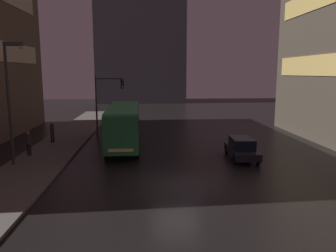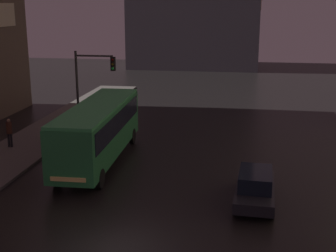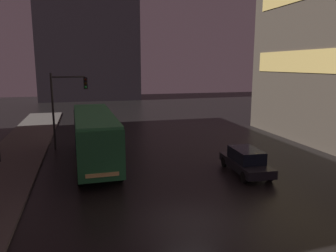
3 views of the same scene
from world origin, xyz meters
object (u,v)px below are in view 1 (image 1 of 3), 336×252
object	(u,v)px
bus_near	(124,122)
street_lamp_sidewalk	(11,85)
pedestrian_near	(52,130)
traffic_light_main	(106,96)
car_taxi	(242,148)
pedestrian_mid	(28,141)

from	to	relation	value
bus_near	street_lamp_sidewalk	world-z (taller)	street_lamp_sidewalk
bus_near	street_lamp_sidewalk	xyz separation A→B (m)	(-6.62, -5.52, 3.26)
pedestrian_near	traffic_light_main	bearing A→B (deg)	-39.37
car_taxi	traffic_light_main	xyz separation A→B (m)	(-10.67, 9.06, 3.17)
pedestrian_mid	traffic_light_main	size ratio (longest dim) A/B	0.31
bus_near	traffic_light_main	size ratio (longest dim) A/B	1.82
pedestrian_mid	street_lamp_sidewalk	xyz separation A→B (m)	(0.05, -2.41, 4.13)
street_lamp_sidewalk	traffic_light_main	bearing A→B (deg)	65.51
bus_near	car_taxi	xyz separation A→B (m)	(8.71, -4.36, -1.31)
traffic_light_main	pedestrian_near	bearing A→B (deg)	-143.11
bus_near	pedestrian_near	size ratio (longest dim) A/B	5.88
car_taxi	pedestrian_near	bearing A→B (deg)	-18.55
pedestrian_near	traffic_light_main	size ratio (longest dim) A/B	0.31
traffic_light_main	car_taxi	bearing A→B (deg)	-40.33
bus_near	pedestrian_near	world-z (taller)	bus_near
bus_near	car_taxi	world-z (taller)	bus_near
pedestrian_mid	traffic_light_main	bearing A→B (deg)	-157.19
car_taxi	pedestrian_mid	xyz separation A→B (m)	(-15.38, 1.24, 0.44)
bus_near	street_lamp_sidewalk	size ratio (longest dim) A/B	1.35
pedestrian_mid	traffic_light_main	world-z (taller)	traffic_light_main
bus_near	street_lamp_sidewalk	bearing A→B (deg)	38.23
street_lamp_sidewalk	pedestrian_near	bearing A→B (deg)	87.09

